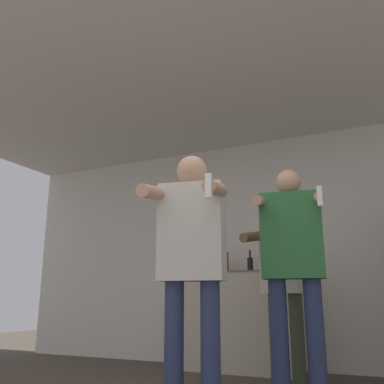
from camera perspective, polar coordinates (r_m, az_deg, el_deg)
name	(u,v)px	position (r m, az deg, el deg)	size (l,w,h in m)	color
wall_back	(282,248)	(4.92, 11.92, -7.33)	(7.00, 0.06, 2.55)	silver
ceiling_slab	(234,84)	(3.93, 5.62, 14.14)	(7.00, 3.42, 0.05)	silver
counter	(236,320)	(4.75, 5.92, -16.65)	(1.35, 0.53, 1.01)	#BCB29E
bottle_green_wine	(224,261)	(4.78, 4.34, -9.15)	(0.09, 0.09, 0.30)	maroon
bottle_red_label	(274,258)	(4.61, 10.87, -8.64)	(0.09, 0.09, 0.34)	#194723
bottle_dark_rum	(216,265)	(4.81, 3.18, -9.72)	(0.07, 0.07, 0.21)	#194723
bottle_clear_vodka	(250,264)	(4.68, 7.77, -9.45)	(0.06, 0.06, 0.23)	black
person_woman_foreground	(192,254)	(2.72, -0.06, -8.28)	(0.55, 0.58, 1.65)	navy
person_man_side	(293,260)	(3.32, 13.29, -8.78)	(0.56, 0.51, 1.71)	navy
person_spectator_back	(283,274)	(3.88, 12.00, -10.59)	(0.50, 0.56, 1.56)	#38422D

